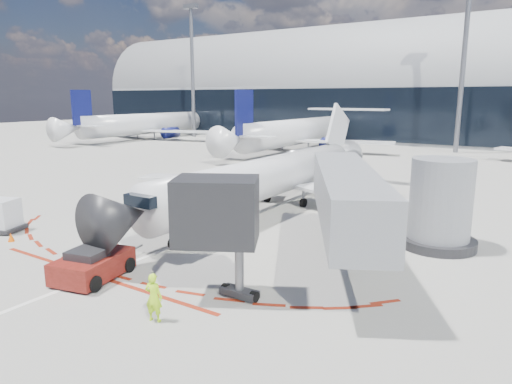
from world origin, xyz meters
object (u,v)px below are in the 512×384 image
Objects in this scene: regional_jet at (276,174)px; uld_container at (2,216)px; ramp_worker at (154,297)px; pushback_tug at (93,265)px.

regional_jet is 17.76m from uld_container.
regional_jet is 17.96m from ramp_worker.
uld_container is at bearing -27.19° from ramp_worker.
uld_container is at bearing -127.64° from regional_jet.
ramp_worker is 0.71× the size of uld_container.
regional_jet reaches higher than pushback_tug.
pushback_tug is 10.81m from uld_container.
regional_jet is 5.34× the size of pushback_tug.
uld_container reaches higher than pushback_tug.
pushback_tug is (-0.15, -15.79, -1.86)m from regional_jet.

